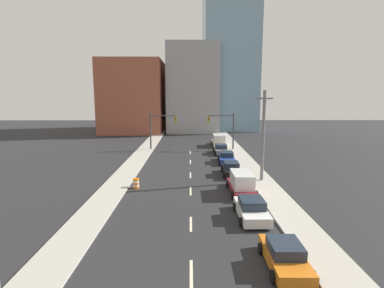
# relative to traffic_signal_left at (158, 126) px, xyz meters

# --- Properties ---
(sidewalk_left) EXTENTS (2.62, 95.35, 0.15)m
(sidewalk_left) POSITION_rel_traffic_signal_left_xyz_m (-2.11, 5.27, -3.77)
(sidewalk_left) COLOR #ADA89E
(sidewalk_left) RESTS_ON ground
(sidewalk_right) EXTENTS (2.62, 95.35, 0.15)m
(sidewalk_right) POSITION_rel_traffic_signal_left_xyz_m (12.33, 5.27, -3.77)
(sidewalk_right) COLOR #ADA89E
(sidewalk_right) RESTS_ON ground
(lane_stripe_at_8m) EXTENTS (0.16, 2.40, 0.01)m
(lane_stripe_at_8m) POSITION_rel_traffic_signal_left_xyz_m (5.11, -33.95, -3.84)
(lane_stripe_at_8m) COLOR beige
(lane_stripe_at_8m) RESTS_ON ground
(lane_stripe_at_14m) EXTENTS (0.16, 2.40, 0.01)m
(lane_stripe_at_14m) POSITION_rel_traffic_signal_left_xyz_m (5.11, -28.20, -3.84)
(lane_stripe_at_14m) COLOR beige
(lane_stripe_at_14m) RESTS_ON ground
(lane_stripe_at_21m) EXTENTS (0.16, 2.40, 0.01)m
(lane_stripe_at_21m) POSITION_rel_traffic_signal_left_xyz_m (5.11, -21.11, -3.84)
(lane_stripe_at_21m) COLOR beige
(lane_stripe_at_21m) RESTS_ON ground
(lane_stripe_at_27m) EXTENTS (0.16, 2.40, 0.01)m
(lane_stripe_at_27m) POSITION_rel_traffic_signal_left_xyz_m (5.11, -15.55, -3.84)
(lane_stripe_at_27m) COLOR beige
(lane_stripe_at_27m) RESTS_ON ground
(lane_stripe_at_33m) EXTENTS (0.16, 2.40, 0.01)m
(lane_stripe_at_33m) POSITION_rel_traffic_signal_left_xyz_m (5.11, -8.91, -3.84)
(lane_stripe_at_33m) COLOR beige
(lane_stripe_at_33m) RESTS_ON ground
(lane_stripe_at_40m) EXTENTS (0.16, 2.40, 0.01)m
(lane_stripe_at_40m) POSITION_rel_traffic_signal_left_xyz_m (5.11, -2.38, -3.84)
(lane_stripe_at_40m) COLOR beige
(lane_stripe_at_40m) RESTS_ON ground
(building_brick_left) EXTENTS (14.00, 16.00, 16.69)m
(building_brick_left) POSITION_rel_traffic_signal_left_xyz_m (-8.37, 25.11, 4.50)
(building_brick_left) COLOR #9E513D
(building_brick_left) RESTS_ON ground
(building_office_center) EXTENTS (12.00, 20.00, 20.42)m
(building_office_center) POSITION_rel_traffic_signal_left_xyz_m (5.73, 29.11, 6.37)
(building_office_center) COLOR #99999E
(building_office_center) RESTS_ON ground
(building_glass_right) EXTENTS (13.00, 20.00, 41.46)m
(building_glass_right) POSITION_rel_traffic_signal_left_xyz_m (15.12, 33.11, 16.88)
(building_glass_right) COLOR #7A9EB7
(building_glass_right) RESTS_ON ground
(traffic_signal_left) EXTENTS (4.30, 0.35, 5.92)m
(traffic_signal_left) POSITION_rel_traffic_signal_left_xyz_m (0.00, 0.00, 0.00)
(traffic_signal_left) COLOR #38383D
(traffic_signal_left) RESTS_ON ground
(traffic_signal_right) EXTENTS (4.30, 0.35, 5.92)m
(traffic_signal_right) POSITION_rel_traffic_signal_left_xyz_m (10.77, 0.00, 0.00)
(traffic_signal_right) COLOR #38383D
(traffic_signal_right) RESTS_ON ground
(utility_pole_right_mid) EXTENTS (1.60, 0.32, 9.21)m
(utility_pole_right_mid) POSITION_rel_traffic_signal_left_xyz_m (12.39, -17.96, 0.88)
(utility_pole_right_mid) COLOR slate
(utility_pole_right_mid) RESTS_ON ground
(traffic_barrel) EXTENTS (0.56, 0.56, 0.95)m
(traffic_barrel) POSITION_rel_traffic_signal_left_xyz_m (-0.06, -20.18, -3.37)
(traffic_barrel) COLOR orange
(traffic_barrel) RESTS_ON ground
(sedan_orange) EXTENTS (2.10, 4.25, 1.35)m
(sedan_orange) POSITION_rel_traffic_signal_left_xyz_m (9.90, -33.43, -3.23)
(sedan_orange) COLOR orange
(sedan_orange) RESTS_ON ground
(sedan_white) EXTENTS (2.22, 4.51, 1.44)m
(sedan_white) POSITION_rel_traffic_signal_left_xyz_m (9.47, -27.17, -3.19)
(sedan_white) COLOR silver
(sedan_white) RESTS_ON ground
(box_truck_maroon) EXTENTS (2.28, 5.23, 1.96)m
(box_truck_maroon) POSITION_rel_traffic_signal_left_xyz_m (9.67, -21.73, -2.91)
(box_truck_maroon) COLOR maroon
(box_truck_maroon) RESTS_ON ground
(sedan_black) EXTENTS (2.10, 4.46, 1.47)m
(sedan_black) POSITION_rel_traffic_signal_left_xyz_m (9.61, -15.50, -3.18)
(sedan_black) COLOR black
(sedan_black) RESTS_ON ground
(sedan_blue) EXTENTS (2.33, 4.79, 1.43)m
(sedan_blue) POSITION_rel_traffic_signal_left_xyz_m (9.85, -9.23, -3.19)
(sedan_blue) COLOR navy
(sedan_blue) RESTS_ON ground
(sedan_gray) EXTENTS (2.18, 4.56, 1.42)m
(sedan_gray) POSITION_rel_traffic_signal_left_xyz_m (9.73, -3.25, -3.19)
(sedan_gray) COLOR slate
(sedan_gray) RESTS_ON ground
(box_truck_tan) EXTENTS (2.50, 6.11, 2.02)m
(box_truck_tan) POSITION_rel_traffic_signal_left_xyz_m (10.03, 3.50, -2.88)
(box_truck_tan) COLOR tan
(box_truck_tan) RESTS_ON ground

